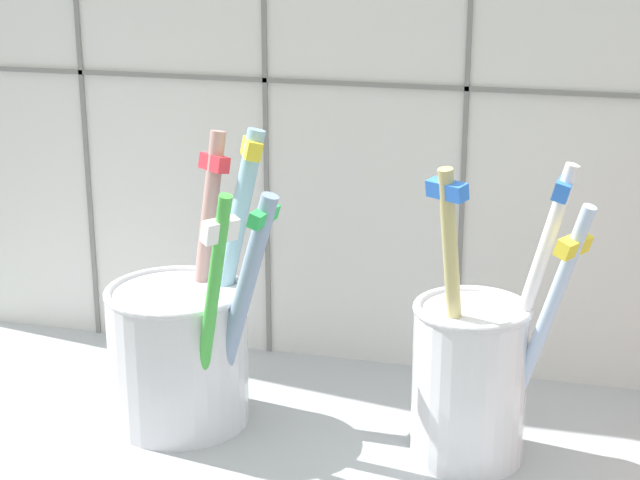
# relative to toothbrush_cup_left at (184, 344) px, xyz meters

# --- Properties ---
(counter_slab) EXTENTS (0.64, 0.22, 0.02)m
(counter_slab) POSITION_rel_toothbrush_cup_left_xyz_m (0.08, -0.00, -0.06)
(counter_slab) COLOR #9EA3A8
(counter_slab) RESTS_ON ground
(tile_wall_back) EXTENTS (0.64, 0.02, 0.45)m
(tile_wall_back) POSITION_rel_toothbrush_cup_left_xyz_m (0.08, 0.12, 0.16)
(tile_wall_back) COLOR silver
(tile_wall_back) RESTS_ON ground
(toothbrush_cup_left) EXTENTS (0.11, 0.09, 0.17)m
(toothbrush_cup_left) POSITION_rel_toothbrush_cup_left_xyz_m (0.00, 0.00, 0.00)
(toothbrush_cup_left) COLOR silver
(toothbrush_cup_left) RESTS_ON counter_slab
(toothbrush_cup_right) EXTENTS (0.09, 0.07, 0.17)m
(toothbrush_cup_right) POSITION_rel_toothbrush_cup_left_xyz_m (0.17, -0.00, 0.00)
(toothbrush_cup_right) COLOR white
(toothbrush_cup_right) RESTS_ON counter_slab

